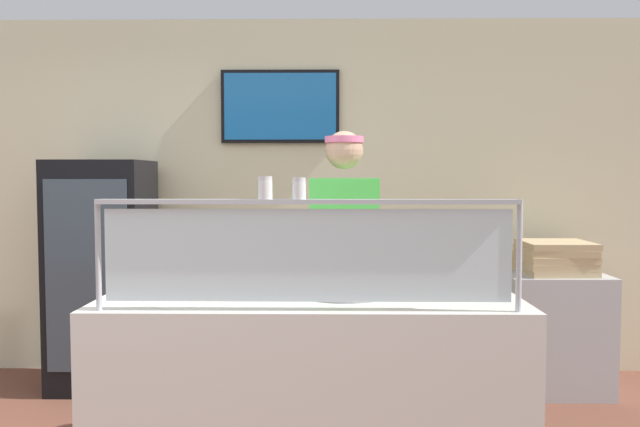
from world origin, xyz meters
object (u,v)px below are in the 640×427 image
Objects in this scene: pizza_tray at (344,291)px; worker_figure at (345,267)px; pepper_flake_shaker at (299,190)px; pizza_box_stack at (555,257)px; drink_fridge at (103,274)px; parmesan_shaker at (265,189)px; pizza_server at (350,288)px.

worker_figure reaches higher than pizza_tray.
pepper_flake_shaker is 0.18× the size of pizza_box_stack.
pepper_flake_shaker is 2.49m from drink_fridge.
drink_fridge reaches higher than pizza_box_stack.
parmesan_shaker is (-0.34, -0.36, 0.49)m from pizza_tray.
pizza_box_stack is (1.70, 1.84, -0.51)m from pepper_flake_shaker.
pizza_tray is at bearing -91.52° from worker_figure.
pizza_tray is at bearing -135.64° from pizza_box_stack.
parmesan_shaker is 0.14m from pepper_flake_shaker.
worker_figure reaches higher than pepper_flake_shaker.
drink_fridge is at bearing 179.22° from pizza_box_stack.
parmesan_shaker is (-0.36, -0.34, 0.47)m from pizza_server.
pizza_tray is at bearing 157.55° from pizza_server.
worker_figure is at bearing -148.10° from pizza_box_stack.
pizza_server is 2.10m from pizza_box_stack.
pizza_box_stack is (1.51, 1.47, -0.02)m from pizza_tray.
parmesan_shaker is at bearing 180.00° from pepper_flake_shaker.
worker_figure is 3.60× the size of pizza_box_stack.
pizza_tray is 0.26× the size of drink_fridge.
pizza_box_stack is (3.20, -0.04, 0.13)m from drink_fridge.
parmesan_shaker reaches higher than pizza_tray.
parmesan_shaker is at bearing -132.76° from pizza_tray.
pizza_server reaches higher than pizza_tray.
worker_figure is at bearing 76.93° from pepper_flake_shaker.
worker_figure reaches higher than pizza_server.
worker_figure is (0.01, 0.54, 0.04)m from pizza_tray.
parmesan_shaker is 2.65m from pizza_box_stack.
pizza_box_stack is at bearing 44.91° from parmesan_shaker.
pizza_server is 2.95× the size of parmesan_shaker.
drink_fridge is (-1.71, 0.97, -0.19)m from worker_figure.
pizza_server is at bearing 43.40° from parmesan_shaker.
pizza_tray is 0.88× the size of pizza_box_stack.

